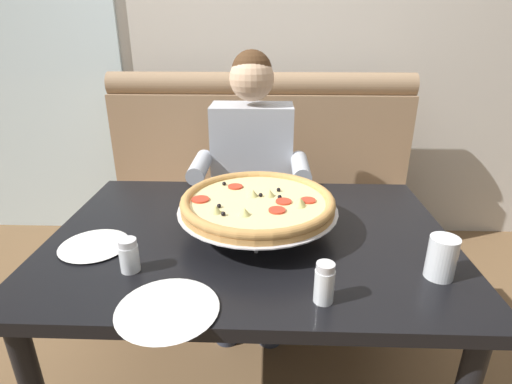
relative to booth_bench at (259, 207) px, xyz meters
The scene contains 12 objects.
back_wall_with_window 1.15m from the booth_bench, 90.00° to the left, with size 6.00×0.12×2.80m, color beige.
window_panel 1.82m from the booth_bench, 160.93° to the left, with size 1.10×0.02×2.80m, color white.
booth_bench is the anchor object (origin of this frame).
dining_table 0.96m from the booth_bench, 90.00° to the right, with size 1.30×0.92×0.74m.
diner_main 0.41m from the booth_bench, 96.24° to the right, with size 0.54×0.64×1.27m.
pizza 1.02m from the booth_bench, 88.55° to the right, with size 0.52×0.52×0.14m.
shaker_pepper_flakes 1.26m from the booth_bench, 105.67° to the right, with size 0.05×0.05×0.10m.
shaker_parmesan 1.35m from the booth_bench, 81.19° to the right, with size 0.05×0.05×0.11m.
plate_near_left 1.39m from the booth_bench, 97.74° to the right, with size 0.25×0.25×0.02m.
plate_near_right 1.20m from the booth_bench, 114.84° to the right, with size 0.21×0.21×0.02m.
drinking_glass 1.33m from the booth_bench, 65.63° to the right, with size 0.08×0.08×0.12m.
patio_chair 1.69m from the booth_bench, 134.82° to the left, with size 0.42×0.42×0.86m.
Camera 1 is at (0.06, -1.17, 1.37)m, focal length 27.89 mm.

